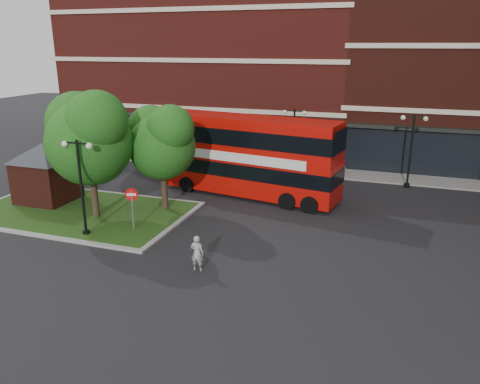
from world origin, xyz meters
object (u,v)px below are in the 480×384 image
at_px(car_silver, 237,163).
at_px(woman, 197,253).
at_px(bus, 249,151).
at_px(car_white, 318,165).

bearing_deg(car_silver, woman, -174.28).
bearing_deg(woman, bus, -86.58).
relative_size(bus, woman, 7.37).
distance_m(woman, car_white, 17.57).
bearing_deg(bus, car_white, 72.85).
height_order(bus, woman, bus).
xyz_separation_m(car_silver, car_white, (5.95, 1.42, -0.06)).
bearing_deg(car_white, car_silver, 100.62).
height_order(car_silver, car_white, car_silver).
relative_size(woman, car_white, 0.40).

